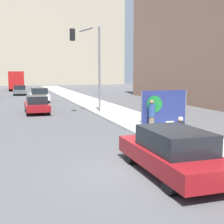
# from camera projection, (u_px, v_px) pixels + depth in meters

# --- Properties ---
(ground_plane) EXTENTS (160.00, 160.00, 0.00)m
(ground_plane) POSITION_uv_depth(u_px,v_px,m) (144.00, 170.00, 10.15)
(ground_plane) COLOR #4F4F51
(sidewalk_curb) EXTENTS (3.34, 90.00, 0.15)m
(sidewalk_curb) POSITION_uv_depth(u_px,v_px,m) (110.00, 110.00, 25.37)
(sidewalk_curb) COLOR beige
(sidewalk_curb) RESTS_ON ground_plane
(building_backdrop_far) EXTENTS (52.00, 12.00, 40.66)m
(building_backdrop_far) POSITION_uv_depth(u_px,v_px,m) (18.00, 2.00, 77.14)
(building_backdrop_far) COLOR tan
(building_backdrop_far) RESTS_ON ground_plane
(seated_protester) EXTENTS (0.91, 0.77, 1.20)m
(seated_protester) POSITION_uv_depth(u_px,v_px,m) (181.00, 130.00, 12.77)
(seated_protester) COLOR #474C56
(seated_protester) RESTS_ON sidewalk_curb
(jogger_on_sidewalk) EXTENTS (0.34, 0.34, 1.63)m
(jogger_on_sidewalk) POSITION_uv_depth(u_px,v_px,m) (152.00, 116.00, 15.66)
(jogger_on_sidewalk) COLOR #756651
(jogger_on_sidewalk) RESTS_ON sidewalk_curb
(pedestrian_behind) EXTENTS (0.34, 0.34, 1.75)m
(pedestrian_behind) POSITION_uv_depth(u_px,v_px,m) (145.00, 108.00, 18.34)
(pedestrian_behind) COLOR #424247
(pedestrian_behind) RESTS_ON sidewalk_curb
(protest_banner) EXTENTS (2.59, 0.06, 2.08)m
(protest_banner) POSITION_uv_depth(u_px,v_px,m) (164.00, 109.00, 16.10)
(protest_banner) COLOR slate
(protest_banner) RESTS_ON sidewalk_curb
(traffic_light_pole) EXTENTS (2.37, 2.14, 6.38)m
(traffic_light_pole) POSITION_uv_depth(u_px,v_px,m) (90.00, 56.00, 23.09)
(traffic_light_pole) COLOR slate
(traffic_light_pole) RESTS_ON sidewalk_curb
(parked_car_curbside) EXTENTS (1.85, 4.72, 1.45)m
(parked_car_curbside) POSITION_uv_depth(u_px,v_px,m) (173.00, 152.00, 9.61)
(parked_car_curbside) COLOR maroon
(parked_car_curbside) RESTS_ON ground_plane
(car_on_road_nearest) EXTENTS (1.72, 4.37, 1.36)m
(car_on_road_nearest) POSITION_uv_depth(u_px,v_px,m) (37.00, 104.00, 24.24)
(car_on_road_nearest) COLOR maroon
(car_on_road_nearest) RESTS_ON ground_plane
(car_on_road_midblock) EXTENTS (1.83, 4.23, 1.50)m
(car_on_road_midblock) POSITION_uv_depth(u_px,v_px,m) (39.00, 95.00, 33.32)
(car_on_road_midblock) COLOR white
(car_on_road_midblock) RESTS_ON ground_plane
(car_on_road_far_lane) EXTENTS (1.74, 4.13, 1.36)m
(car_on_road_far_lane) POSITION_uv_depth(u_px,v_px,m) (20.00, 90.00, 43.36)
(car_on_road_far_lane) COLOR #565B60
(car_on_road_far_lane) RESTS_ON ground_plane
(city_bus_on_road) EXTENTS (2.49, 10.95, 3.29)m
(city_bus_on_road) POSITION_uv_depth(u_px,v_px,m) (16.00, 79.00, 55.83)
(city_bus_on_road) COLOR red
(city_bus_on_road) RESTS_ON ground_plane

